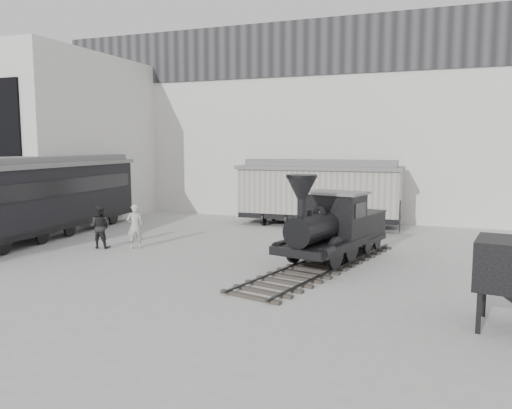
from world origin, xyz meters
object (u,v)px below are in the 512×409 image
at_px(visitor_b, 100,227).
at_px(passenger_coach, 42,196).
at_px(visitor_a, 135,226).
at_px(boxcar, 319,191).
at_px(locomotive, 331,231).

bearing_deg(visitor_b, passenger_coach, -24.01).
distance_m(visitor_a, visitor_b, 1.45).
height_order(boxcar, visitor_a, boxcar).
bearing_deg(passenger_coach, locomotive, -6.81).
bearing_deg(locomotive, visitor_a, -164.66).
distance_m(locomotive, passenger_coach, 13.41).
bearing_deg(visitor_b, locomotive, 175.14).
bearing_deg(locomotive, passenger_coach, -167.95).
height_order(boxcar, visitor_b, boxcar).
relative_size(boxcar, visitor_a, 4.66).
xyz_separation_m(locomotive, passenger_coach, (-13.38, 0.49, 0.71)).
relative_size(boxcar, visitor_b, 4.79).
bearing_deg(visitor_a, locomotive, 142.60).
xyz_separation_m(visitor_a, visitor_b, (-1.38, -0.44, -0.02)).
bearing_deg(locomotive, visitor_b, -162.17).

